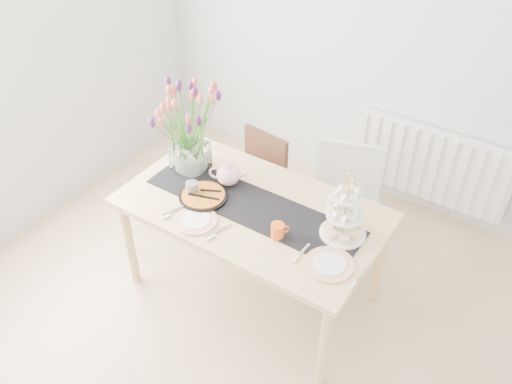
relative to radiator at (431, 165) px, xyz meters
The scene contains 15 objects.
room_shell 2.40m from the radiator, 102.86° to the right, with size 4.50×4.50×4.50m.
radiator is the anchor object (origin of this frame).
dining_table 1.62m from the radiator, 114.60° to the right, with size 1.60×0.90×0.75m.
chair_brown 1.34m from the radiator, 140.34° to the right, with size 0.44×0.44×0.77m.
chair_white 0.89m from the radiator, 112.75° to the right, with size 0.56×0.56×0.90m.
table_runner 1.63m from the radiator, 114.60° to the right, with size 1.40×0.35×0.01m, color black.
tulip_vase 1.96m from the radiator, 131.66° to the right, with size 0.72×0.72×0.62m.
cake_stand 1.45m from the radiator, 94.05° to the right, with size 0.27×0.27×0.39m.
teapot 1.68m from the radiator, 123.97° to the right, with size 0.24×0.20×0.16m, color white, non-canonical shape.
cream_jug 1.28m from the radiator, 101.59° to the right, with size 0.09×0.09×0.09m, color white.
tart_tin 1.86m from the radiator, 121.53° to the right, with size 0.30×0.30×0.04m.
mug_grey 1.92m from the radiator, 123.59° to the right, with size 0.08×0.08×0.09m, color slate.
mug_orange 1.69m from the radiator, 103.99° to the right, with size 0.08×0.08×0.09m, color #E85619.
plate_left 1.98m from the radiator, 116.38° to the right, with size 0.26×0.26×0.01m, color white.
plate_right 1.67m from the radiator, 91.72° to the right, with size 0.27×0.27×0.01m, color silver.
Camera 1 is at (1.24, -1.35, 2.88)m, focal length 38.00 mm.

